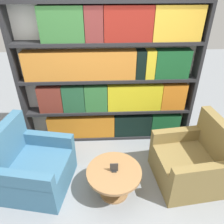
{
  "coord_description": "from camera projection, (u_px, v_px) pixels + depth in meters",
  "views": [
    {
      "loc": [
        -0.1,
        -1.81,
        2.61
      ],
      "look_at": [
        0.03,
        0.77,
        0.98
      ],
      "focal_mm": 35.0,
      "sensor_mm": 36.0,
      "label": 1
    }
  ],
  "objects": [
    {
      "name": "table_sign",
      "position": [
        114.0,
        168.0,
        2.84
      ],
      "size": [
        0.11,
        0.06,
        0.13
      ],
      "color": "black",
      "rests_on": "coffee_table"
    },
    {
      "name": "armchair_right",
      "position": [
        191.0,
        163.0,
        3.14
      ],
      "size": [
        0.96,
        0.97,
        0.98
      ],
      "rotation": [
        0.0,
        0.0,
        -1.46
      ],
      "color": "olive",
      "rests_on": "ground_plane"
    },
    {
      "name": "coffee_table",
      "position": [
        114.0,
        177.0,
        2.93
      ],
      "size": [
        0.74,
        0.74,
        0.43
      ],
      "color": "olive",
      "rests_on": "ground_plane"
    },
    {
      "name": "ground_plane",
      "position": [
        113.0,
        204.0,
        2.93
      ],
      "size": [
        14.0,
        14.0,
        0.0
      ],
      "primitive_type": "plane",
      "color": "gray"
    },
    {
      "name": "bookshelf",
      "position": [
        111.0,
        79.0,
        3.58
      ],
      "size": [
        2.91,
        0.3,
        2.34
      ],
      "color": "silver",
      "rests_on": "ground_plane"
    },
    {
      "name": "armchair_left",
      "position": [
        33.0,
        168.0,
        3.05
      ],
      "size": [
        1.02,
        1.03,
        0.98
      ],
      "rotation": [
        0.0,
        0.0,
        1.37
      ],
      "color": "#386684",
      "rests_on": "ground_plane"
    }
  ]
}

